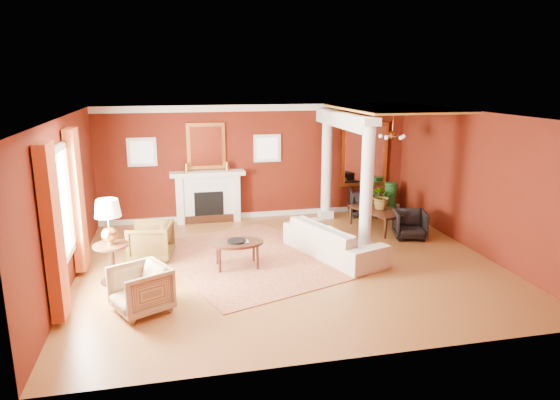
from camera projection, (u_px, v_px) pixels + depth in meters
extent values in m
plane|color=brown|center=(289.00, 263.00, 9.84)|extent=(8.00, 8.00, 0.00)
cube|color=#53160B|center=(257.00, 162.00, 12.81)|extent=(8.00, 0.04, 2.90)
cube|color=#53160B|center=(354.00, 254.00, 6.17)|extent=(8.00, 0.04, 2.90)
cube|color=#53160B|center=(65.00, 203.00, 8.65)|extent=(0.04, 7.00, 2.90)
cube|color=#53160B|center=(477.00, 182.00, 10.32)|extent=(0.04, 7.00, 2.90)
cube|color=white|center=(289.00, 115.00, 9.14)|extent=(8.00, 7.00, 0.04)
cube|color=silver|center=(208.00, 198.00, 12.58)|extent=(1.60, 0.34, 1.20)
cube|color=black|center=(209.00, 206.00, 12.45)|extent=(0.72, 0.03, 0.70)
cube|color=black|center=(210.00, 219.00, 12.53)|extent=(1.20, 0.05, 0.20)
cube|color=silver|center=(208.00, 173.00, 12.39)|extent=(1.85, 0.42, 0.10)
cube|color=silver|center=(180.00, 200.00, 12.40)|extent=(0.16, 0.40, 1.20)
cube|color=silver|center=(236.00, 197.00, 12.70)|extent=(0.16, 0.40, 1.20)
cube|color=gold|center=(206.00, 146.00, 12.39)|extent=(0.95, 0.06, 1.15)
cube|color=white|center=(206.00, 146.00, 12.35)|extent=(0.78, 0.02, 0.98)
cube|color=silver|center=(142.00, 152.00, 12.10)|extent=(0.70, 0.06, 0.70)
cube|color=white|center=(142.00, 152.00, 12.07)|extent=(0.54, 0.02, 0.54)
cube|color=silver|center=(267.00, 148.00, 12.74)|extent=(0.70, 0.06, 0.70)
cube|color=white|center=(267.00, 148.00, 12.71)|extent=(0.54, 0.02, 0.54)
cube|color=white|center=(58.00, 206.00, 8.07)|extent=(0.03, 1.30, 1.70)
cube|color=silver|center=(51.00, 217.00, 7.41)|extent=(0.08, 0.10, 1.90)
cube|color=silver|center=(69.00, 196.00, 8.74)|extent=(0.08, 0.10, 1.90)
cube|color=#A23B1B|center=(53.00, 233.00, 7.18)|extent=(0.18, 0.55, 2.60)
cube|color=#A23B1B|center=(77.00, 200.00, 9.07)|extent=(0.18, 0.55, 2.60)
cube|color=silver|center=(364.00, 247.00, 10.45)|extent=(0.34, 0.34, 0.20)
cylinder|color=silver|center=(367.00, 185.00, 10.13)|extent=(0.26, 0.26, 2.50)
cube|color=silver|center=(370.00, 122.00, 9.82)|extent=(0.36, 0.36, 0.16)
cube|color=silver|center=(325.00, 214.00, 13.01)|extent=(0.34, 0.34, 0.20)
cylinder|color=silver|center=(327.00, 163.00, 12.69)|extent=(0.26, 0.26, 2.50)
cube|color=silver|center=(328.00, 112.00, 12.38)|extent=(0.36, 0.36, 0.16)
cube|color=silver|center=(342.00, 120.00, 11.36)|extent=(0.30, 3.20, 0.32)
cube|color=gold|center=(393.00, 109.00, 11.40)|extent=(2.30, 3.40, 0.04)
cube|color=gold|center=(364.00, 155.00, 13.35)|extent=(1.30, 0.06, 1.70)
cube|color=white|center=(365.00, 155.00, 13.31)|extent=(1.10, 0.02, 1.50)
cylinder|color=#A67734|center=(393.00, 121.00, 11.53)|extent=(0.02, 0.02, 0.65)
sphere|color=#A67734|center=(392.00, 135.00, 11.60)|extent=(0.20, 0.20, 0.20)
sphere|color=white|center=(403.00, 136.00, 11.67)|extent=(0.09, 0.09, 0.09)
sphere|color=white|center=(391.00, 135.00, 11.88)|extent=(0.09, 0.09, 0.09)
sphere|color=white|center=(380.00, 136.00, 11.72)|extent=(0.09, 0.09, 0.09)
sphere|color=white|center=(386.00, 138.00, 11.41)|extent=(0.09, 0.09, 0.09)
sphere|color=white|center=(401.00, 138.00, 11.38)|extent=(0.09, 0.09, 0.09)
cube|color=silver|center=(257.00, 108.00, 12.44)|extent=(8.00, 0.08, 0.16)
cube|color=silver|center=(258.00, 214.00, 13.10)|extent=(8.00, 0.08, 0.12)
cube|color=maroon|center=(247.00, 259.00, 10.07)|extent=(4.10, 4.70, 0.02)
imported|color=beige|center=(334.00, 234.00, 10.14)|extent=(1.48, 2.47, 0.93)
imported|color=black|center=(150.00, 239.00, 9.97)|extent=(0.88, 0.92, 0.83)
imported|color=tan|center=(140.00, 287.00, 7.74)|extent=(1.02, 1.04, 0.81)
cylinder|color=black|center=(237.00, 243.00, 9.52)|extent=(1.02, 1.02, 0.05)
cylinder|color=black|center=(220.00, 262.00, 9.29)|extent=(0.05, 0.05, 0.46)
cylinder|color=black|center=(258.00, 259.00, 9.44)|extent=(0.05, 0.05, 0.46)
cylinder|color=black|center=(217.00, 253.00, 9.72)|extent=(0.05, 0.05, 0.46)
cylinder|color=black|center=(254.00, 251.00, 9.87)|extent=(0.05, 0.05, 0.46)
imported|color=black|center=(240.00, 237.00, 9.47)|extent=(0.15, 0.03, 0.20)
cylinder|color=black|center=(114.00, 281.00, 8.94)|extent=(0.45, 0.45, 0.04)
cylinder|color=black|center=(112.00, 264.00, 8.86)|extent=(0.10, 0.10, 0.69)
cylinder|color=black|center=(111.00, 245.00, 8.78)|extent=(0.61, 0.61, 0.04)
sphere|color=#A67734|center=(110.00, 234.00, 8.73)|extent=(0.28, 0.28, 0.28)
cylinder|color=#A67734|center=(109.00, 223.00, 8.68)|extent=(0.03, 0.03, 0.31)
cone|color=white|center=(107.00, 208.00, 8.62)|extent=(0.45, 0.45, 0.31)
imported|color=black|center=(379.00, 213.00, 11.95)|extent=(0.89, 1.50, 0.79)
imported|color=black|center=(410.00, 223.00, 11.29)|extent=(0.83, 0.80, 0.71)
imported|color=black|center=(364.00, 201.00, 13.16)|extent=(0.90, 0.87, 0.77)
sphere|color=#16451D|center=(390.00, 207.00, 13.37)|extent=(0.36, 0.36, 0.36)
cylinder|color=#16451D|center=(390.00, 198.00, 13.31)|extent=(0.32, 0.32, 0.85)
imported|color=#26591E|center=(383.00, 187.00, 11.83)|extent=(0.66, 0.71, 0.50)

